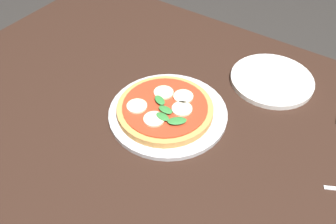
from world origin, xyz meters
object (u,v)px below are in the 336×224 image
Objects in this scene: serving_tray at (168,113)px; pizza at (165,109)px; plate_white at (272,80)px; dining_table at (180,155)px.

pizza reaches higher than serving_tray.
pizza is (-0.01, -0.01, 0.02)m from serving_tray.
serving_tray is 0.02m from pizza.
plate_white reaches higher than serving_tray.
pizza is 1.06× the size of plate_white.
serving_tray reaches higher than dining_table.
pizza reaches higher than plate_white.
dining_table is 6.45× the size of plate_white.
plate_white is (0.17, 0.27, 0.00)m from serving_tray.
serving_tray is 0.32m from plate_white.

